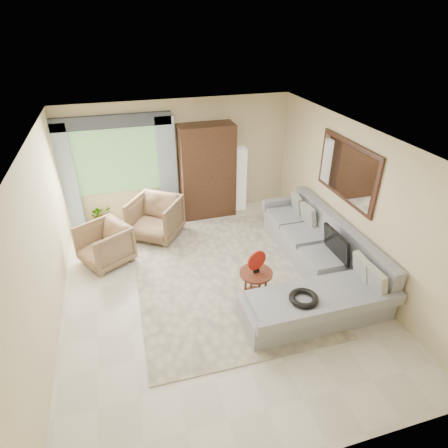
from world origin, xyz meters
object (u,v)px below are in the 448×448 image
object	(u,v)px
coffee_table	(255,285)
armchair_left	(105,245)
sectional_sofa	(316,264)
floor_lamp	(240,179)
potted_plant	(101,216)
armchair_right	(156,218)
armoire	(207,171)
tv_screen	(337,244)

from	to	relation	value
coffee_table	armchair_left	world-z (taller)	armchair_left
coffee_table	sectional_sofa	bearing A→B (deg)	11.20
floor_lamp	potted_plant	bearing A→B (deg)	179.69
armchair_left	floor_lamp	size ratio (longest dim) A/B	0.56
armchair_right	armoire	xyz separation A→B (m)	(1.29, 0.70, 0.62)
sectional_sofa	armchair_right	xyz separation A→B (m)	(-2.52, 2.20, 0.15)
tv_screen	coffee_table	bearing A→B (deg)	-175.37
tv_screen	coffee_table	world-z (taller)	tv_screen
coffee_table	armchair_left	xyz separation A→B (m)	(-2.33, 1.76, 0.10)
armchair_left	armchair_right	distance (m)	1.24
tv_screen	armchair_right	xyz separation A→B (m)	(-2.79, 2.32, -0.29)
armoire	armchair_left	bearing A→B (deg)	-149.29
armchair_left	armchair_right	world-z (taller)	armchair_right
coffee_table	floor_lamp	distance (m)	3.33
armoire	floor_lamp	world-z (taller)	armoire
armoire	floor_lamp	bearing A→B (deg)	4.29
sectional_sofa	potted_plant	xyz separation A→B (m)	(-3.64, 2.97, -0.03)
potted_plant	armoire	world-z (taller)	armoire
sectional_sofa	armchair_left	xyz separation A→B (m)	(-3.56, 1.52, 0.10)
coffee_table	armchair_right	distance (m)	2.77
tv_screen	coffee_table	distance (m)	1.56
coffee_table	potted_plant	bearing A→B (deg)	126.93
sectional_sofa	armchair_right	world-z (taller)	sectional_sofa
potted_plant	armoire	distance (m)	2.54
coffee_table	armoire	bearing A→B (deg)	90.19
armchair_right	potted_plant	size ratio (longest dim) A/B	1.89
armchair_right	floor_lamp	size ratio (longest dim) A/B	0.63
tv_screen	potted_plant	size ratio (longest dim) A/B	1.47
armchair_left	armchair_right	size ratio (longest dim) A/B	0.89
coffee_table	armchair_right	size ratio (longest dim) A/B	0.57
potted_plant	armchair_left	bearing A→B (deg)	-86.69
coffee_table	armchair_left	bearing A→B (deg)	142.99
sectional_sofa	armchair_right	bearing A→B (deg)	138.89
tv_screen	armoire	world-z (taller)	armoire
armchair_left	potted_plant	bearing A→B (deg)	153.04
armoire	floor_lamp	size ratio (longest dim) A/B	1.40
armchair_right	potted_plant	world-z (taller)	armchair_right
armchair_right	potted_plant	xyz separation A→B (m)	(-1.12, 0.77, -0.18)
armchair_left	armoire	bearing A→B (deg)	90.44
coffee_table	floor_lamp	bearing A→B (deg)	76.14
armchair_left	armoire	xyz separation A→B (m)	(2.32, 1.38, 0.67)
coffee_table	floor_lamp	xyz separation A→B (m)	(0.79, 3.20, 0.47)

